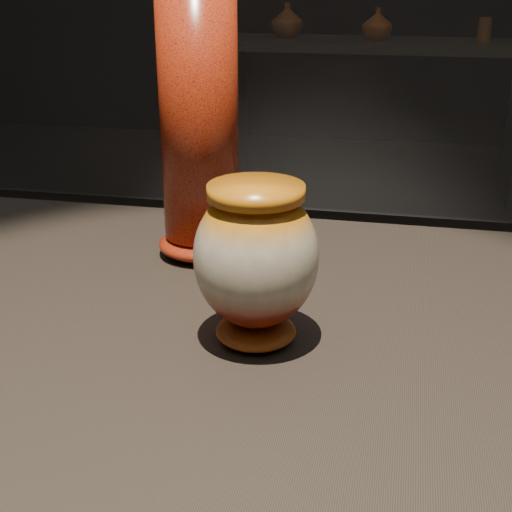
% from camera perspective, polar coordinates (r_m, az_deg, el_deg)
% --- Properties ---
extents(main_vase, '(0.17, 0.17, 0.18)m').
position_cam_1_polar(main_vase, '(0.76, 0.00, -0.23)').
color(main_vase, maroon).
rests_on(main_vase, display_plinth).
extents(tall_vase, '(0.16, 0.16, 0.41)m').
position_cam_1_polar(tall_vase, '(0.99, -4.58, 10.78)').
color(tall_vase, '#BA3E0C').
rests_on(tall_vase, display_plinth).
extents(back_shelf, '(2.00, 0.60, 0.90)m').
position_cam_1_polar(back_shelf, '(4.37, 9.30, 13.23)').
color(back_shelf, black).
rests_on(back_shelf, ground).
extents(back_vase_left, '(0.19, 0.19, 0.20)m').
position_cam_1_polar(back_vase_left, '(4.42, 2.52, 18.32)').
color(back_vase_left, '#8C4714').
rests_on(back_vase_left, back_shelf).
extents(back_vase_mid, '(0.22, 0.22, 0.18)m').
position_cam_1_polar(back_vase_mid, '(4.31, 9.68, 17.82)').
color(back_vase_mid, maroon).
rests_on(back_vase_mid, back_shelf).
extents(back_vase_right, '(0.07, 0.07, 0.13)m').
position_cam_1_polar(back_vase_right, '(4.35, 17.81, 16.86)').
color(back_vase_right, '#8C4714').
rests_on(back_vase_right, back_shelf).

